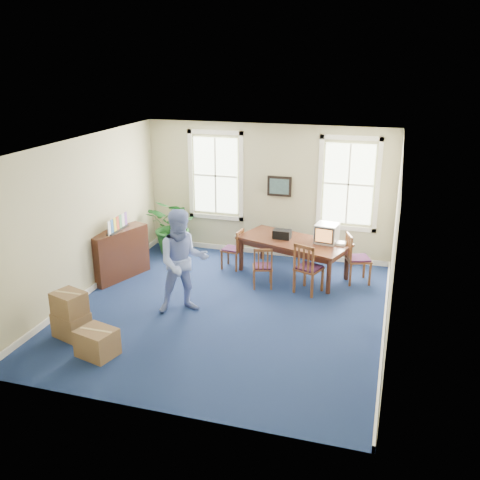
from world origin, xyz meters
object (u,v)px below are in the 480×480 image
(chair_near_left, at_px, (263,266))
(cardboard_boxes, at_px, (85,312))
(conference_table, at_px, (293,257))
(potted_plant, at_px, (175,226))
(crt_tv, at_px, (327,233))
(man, at_px, (183,262))
(credenza, at_px, (119,254))

(chair_near_left, height_order, cardboard_boxes, chair_near_left)
(conference_table, distance_m, potted_plant, 3.14)
(crt_tv, bearing_deg, potted_plant, -179.11)
(conference_table, distance_m, man, 2.94)
(conference_table, relative_size, chair_near_left, 2.62)
(crt_tv, relative_size, potted_plant, 0.36)
(man, height_order, cardboard_boxes, man)
(crt_tv, relative_size, credenza, 0.36)
(man, distance_m, cardboard_boxes, 1.98)
(crt_tv, relative_size, man, 0.25)
(cardboard_boxes, bearing_deg, chair_near_left, 49.78)
(chair_near_left, bearing_deg, credenza, -8.83)
(crt_tv, height_order, cardboard_boxes, crt_tv)
(conference_table, relative_size, potted_plant, 1.71)
(potted_plant, bearing_deg, credenza, -107.23)
(conference_table, relative_size, credenza, 1.70)
(credenza, xyz_separation_m, potted_plant, (0.56, 1.79, 0.15))
(cardboard_boxes, bearing_deg, credenza, 105.27)
(credenza, relative_size, cardboard_boxes, 0.92)
(chair_near_left, xyz_separation_m, potted_plant, (-2.59, 1.37, 0.24))
(crt_tv, xyz_separation_m, chair_near_left, (-1.20, -0.88, -0.57))
(chair_near_left, relative_size, cardboard_boxes, 0.60)
(conference_table, bearing_deg, chair_near_left, -102.24)
(crt_tv, distance_m, man, 3.38)
(conference_table, height_order, cardboard_boxes, cardboard_boxes)
(potted_plant, bearing_deg, man, -63.92)
(chair_near_left, distance_m, potted_plant, 2.94)
(chair_near_left, bearing_deg, man, 36.34)
(crt_tv, height_order, chair_near_left, crt_tv)
(conference_table, xyz_separation_m, cardboard_boxes, (-2.96, -3.73, 0.03))
(potted_plant, relative_size, cardboard_boxes, 0.92)
(chair_near_left, xyz_separation_m, credenza, (-3.14, -0.42, 0.10))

